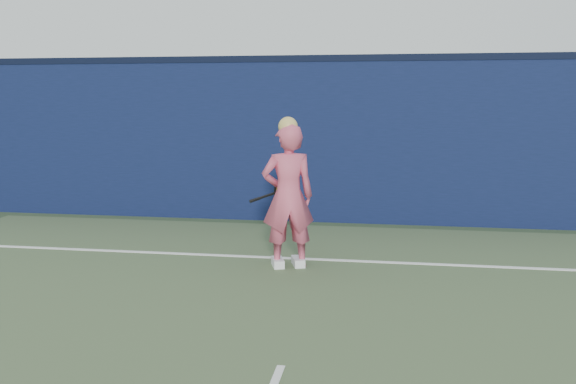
# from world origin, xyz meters

# --- Properties ---
(backstop_wall) EXTENTS (24.00, 0.40, 2.50)m
(backstop_wall) POSITION_xyz_m (0.00, 6.50, 1.25)
(backstop_wall) COLOR #0C1536
(backstop_wall) RESTS_ON ground
(wall_cap) EXTENTS (24.00, 0.42, 0.10)m
(wall_cap) POSITION_xyz_m (0.00, 6.50, 2.55)
(wall_cap) COLOR black
(wall_cap) RESTS_ON backstop_wall
(player) EXTENTS (0.70, 0.57, 1.74)m
(player) POSITION_xyz_m (-0.38, 3.67, 0.84)
(player) COLOR #D0506C
(player) RESTS_ON ground
(racket) EXTENTS (0.56, 0.32, 0.33)m
(racket) POSITION_xyz_m (-0.52, 4.11, 0.82)
(racket) COLOR black
(racket) RESTS_ON ground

